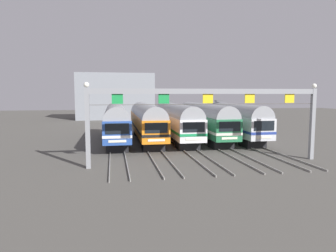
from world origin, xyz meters
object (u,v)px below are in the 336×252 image
catenary_gantry (208,104)px  commuter_train_blue (116,121)px  commuter_train_green (204,119)px  commuter_train_white (176,120)px  commuter_train_silver (232,119)px  commuter_train_orange (146,120)px

catenary_gantry → commuter_train_blue: bearing=119.5°
commuter_train_green → catenary_gantry: (-3.81, -13.49, 2.53)m
commuter_train_white → catenary_gantry: 13.73m
commuter_train_silver → commuter_train_green: bearing=-179.9°
commuter_train_white → catenary_gantry: (0.00, -13.50, 2.53)m
commuter_train_white → commuter_train_silver: size_ratio=1.00×
commuter_train_silver → catenary_gantry: 15.71m
commuter_train_orange → catenary_gantry: (3.81, -13.49, 2.53)m
commuter_train_white → commuter_train_silver: same height
commuter_train_orange → commuter_train_silver: (11.44, 0.00, 0.00)m
commuter_train_white → commuter_train_green: 3.81m
commuter_train_blue → catenary_gantry: bearing=-60.5°
commuter_train_silver → commuter_train_blue: bearing=-180.0°
commuter_train_orange → commuter_train_white: size_ratio=1.00×
commuter_train_orange → commuter_train_silver: 11.44m
commuter_train_white → commuter_train_green: commuter_train_white is taller
commuter_train_blue → commuter_train_white: commuter_train_white is taller
commuter_train_white → commuter_train_blue: bearing=-180.0°
commuter_train_blue → commuter_train_silver: size_ratio=1.00×
commuter_train_orange → commuter_train_green: same height
commuter_train_orange → commuter_train_green: bearing=0.0°
commuter_train_orange → catenary_gantry: bearing=-74.2°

